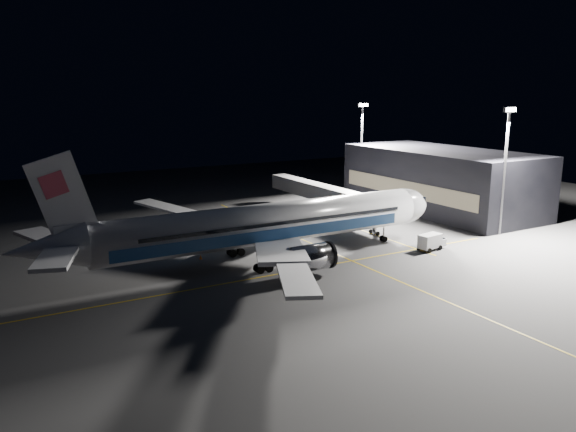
{
  "coord_description": "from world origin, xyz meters",
  "views": [
    {
      "loc": [
        -34.95,
        -66.63,
        22.95
      ],
      "look_at": [
        3.19,
        0.02,
        6.0
      ],
      "focal_mm": 35.0,
      "sensor_mm": 36.0,
      "label": 1
    }
  ],
  "objects_px": {
    "floodlight_mast_north": "(362,142)",
    "safety_cone_a": "(196,250)",
    "jet_bridge": "(328,194)",
    "floodlight_mast_south": "(505,160)",
    "airliner": "(261,225)",
    "safety_cone_c": "(201,257)",
    "safety_cone_b": "(273,238)",
    "baggage_tug": "(229,231)",
    "service_truck": "(432,241)"
  },
  "relations": [
    {
      "from": "jet_bridge",
      "to": "safety_cone_b",
      "type": "relative_size",
      "value": 65.12
    },
    {
      "from": "safety_cone_c",
      "to": "floodlight_mast_north",
      "type": "bearing_deg",
      "value": 29.11
    },
    {
      "from": "safety_cone_b",
      "to": "safety_cone_c",
      "type": "distance_m",
      "value": 14.67
    },
    {
      "from": "jet_bridge",
      "to": "safety_cone_b",
      "type": "distance_m",
      "value": 18.58
    },
    {
      "from": "airliner",
      "to": "service_truck",
      "type": "distance_m",
      "value": 26.09
    },
    {
      "from": "floodlight_mast_south",
      "to": "safety_cone_c",
      "type": "xyz_separation_m",
      "value": [
        -47.99,
        11.28,
        -12.05
      ]
    },
    {
      "from": "safety_cone_b",
      "to": "floodlight_mast_south",
      "type": "bearing_deg",
      "value": -24.76
    },
    {
      "from": "airliner",
      "to": "safety_cone_c",
      "type": "height_order",
      "value": "airliner"
    },
    {
      "from": "airliner",
      "to": "safety_cone_b",
      "type": "relative_size",
      "value": 116.39
    },
    {
      "from": "airliner",
      "to": "safety_cone_c",
      "type": "bearing_deg",
      "value": 142.71
    },
    {
      "from": "jet_bridge",
      "to": "baggage_tug",
      "type": "relative_size",
      "value": 15.34
    },
    {
      "from": "floodlight_mast_south",
      "to": "service_truck",
      "type": "relative_size",
      "value": 4.13
    },
    {
      "from": "baggage_tug",
      "to": "safety_cone_a",
      "type": "distance_m",
      "value": 10.84
    },
    {
      "from": "safety_cone_a",
      "to": "jet_bridge",
      "type": "bearing_deg",
      "value": 17.47
    },
    {
      "from": "service_truck",
      "to": "safety_cone_a",
      "type": "xyz_separation_m",
      "value": [
        -31.07,
        16.08,
        -1.0
      ]
    },
    {
      "from": "safety_cone_a",
      "to": "safety_cone_c",
      "type": "xyz_separation_m",
      "value": [
        -0.6,
        -3.54,
        0.02
      ]
    },
    {
      "from": "floodlight_mast_north",
      "to": "safety_cone_b",
      "type": "distance_m",
      "value": 42.44
    },
    {
      "from": "airliner",
      "to": "safety_cone_b",
      "type": "height_order",
      "value": "airliner"
    },
    {
      "from": "floodlight_mast_north",
      "to": "floodlight_mast_south",
      "type": "relative_size",
      "value": 1.0
    },
    {
      "from": "safety_cone_b",
      "to": "safety_cone_c",
      "type": "bearing_deg",
      "value": -162.54
    },
    {
      "from": "airliner",
      "to": "service_truck",
      "type": "bearing_deg",
      "value": -16.39
    },
    {
      "from": "jet_bridge",
      "to": "safety_cone_c",
      "type": "xyz_separation_m",
      "value": [
        -29.99,
        -12.79,
        -4.26
      ]
    },
    {
      "from": "jet_bridge",
      "to": "baggage_tug",
      "type": "xyz_separation_m",
      "value": [
        -21.01,
        -2.4,
        -3.89
      ]
    },
    {
      "from": "service_truck",
      "to": "baggage_tug",
      "type": "bearing_deg",
      "value": 125.27
    },
    {
      "from": "baggage_tug",
      "to": "safety_cone_b",
      "type": "relative_size",
      "value": 4.25
    },
    {
      "from": "airliner",
      "to": "safety_cone_c",
      "type": "distance_m",
      "value": 9.95
    },
    {
      "from": "service_truck",
      "to": "jet_bridge",
      "type": "bearing_deg",
      "value": 84.38
    },
    {
      "from": "baggage_tug",
      "to": "safety_cone_c",
      "type": "bearing_deg",
      "value": -137.39
    },
    {
      "from": "floodlight_mast_north",
      "to": "baggage_tug",
      "type": "height_order",
      "value": "floodlight_mast_north"
    },
    {
      "from": "floodlight_mast_north",
      "to": "service_truck",
      "type": "relative_size",
      "value": 4.13
    },
    {
      "from": "jet_bridge",
      "to": "floodlight_mast_south",
      "type": "height_order",
      "value": "floodlight_mast_south"
    },
    {
      "from": "jet_bridge",
      "to": "floodlight_mast_north",
      "type": "height_order",
      "value": "floodlight_mast_north"
    },
    {
      "from": "floodlight_mast_north",
      "to": "safety_cone_b",
      "type": "relative_size",
      "value": 39.19
    },
    {
      "from": "floodlight_mast_north",
      "to": "safety_cone_a",
      "type": "distance_m",
      "value": 54.12
    },
    {
      "from": "airliner",
      "to": "safety_cone_c",
      "type": "relative_size",
      "value": 95.22
    },
    {
      "from": "floodlight_mast_south",
      "to": "jet_bridge",
      "type": "bearing_deg",
      "value": 126.79
    },
    {
      "from": "floodlight_mast_south",
      "to": "safety_cone_c",
      "type": "distance_m",
      "value": 50.75
    },
    {
      "from": "airliner",
      "to": "jet_bridge",
      "type": "relative_size",
      "value": 1.79
    },
    {
      "from": "jet_bridge",
      "to": "floodlight_mast_south",
      "type": "xyz_separation_m",
      "value": [
        18.0,
        -24.07,
        7.79
      ]
    },
    {
      "from": "floodlight_mast_north",
      "to": "safety_cone_a",
      "type": "relative_size",
      "value": 34.25
    },
    {
      "from": "safety_cone_b",
      "to": "safety_cone_c",
      "type": "xyz_separation_m",
      "value": [
        -13.99,
        -4.4,
        0.06
      ]
    },
    {
      "from": "floodlight_mast_south",
      "to": "safety_cone_a",
      "type": "distance_m",
      "value": 51.1
    },
    {
      "from": "service_truck",
      "to": "baggage_tug",
      "type": "xyz_separation_m",
      "value": [
        -22.68,
        22.94,
        -0.61
      ]
    },
    {
      "from": "floodlight_mast_south",
      "to": "safety_cone_b",
      "type": "height_order",
      "value": "floodlight_mast_south"
    },
    {
      "from": "floodlight_mast_north",
      "to": "safety_cone_c",
      "type": "distance_m",
      "value": 56.23
    },
    {
      "from": "airliner",
      "to": "jet_bridge",
      "type": "distance_m",
      "value": 29.31
    },
    {
      "from": "airliner",
      "to": "jet_bridge",
      "type": "xyz_separation_m",
      "value": [
        23.08,
        18.06,
        -0.58
      ]
    },
    {
      "from": "airliner",
      "to": "baggage_tug",
      "type": "bearing_deg",
      "value": 82.48
    },
    {
      "from": "floodlight_mast_south",
      "to": "safety_cone_a",
      "type": "bearing_deg",
      "value": 162.64
    },
    {
      "from": "baggage_tug",
      "to": "safety_cone_b",
      "type": "bearing_deg",
      "value": -56.68
    }
  ]
}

